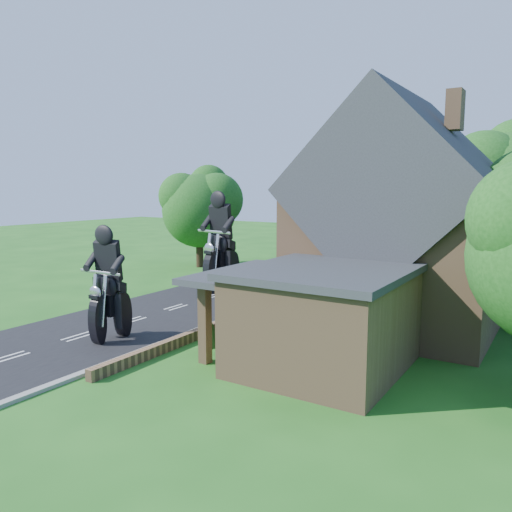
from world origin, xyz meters
The scene contains 16 objects.
ground centered at (0.00, 0.00, 0.00)m, with size 120.00×120.00×0.00m, color #1E5A19.
road centered at (0.00, 0.00, 0.01)m, with size 7.00×80.00×0.02m, color black.
kerb centered at (3.65, 0.00, 0.06)m, with size 0.30×80.00×0.12m, color gray.
garden_wall centered at (4.30, 5.00, 0.20)m, with size 0.30×22.00×0.40m, color #8B6747.
house centered at (10.49, 6.00, 4.34)m, with size 9.54×8.64×10.24m.
annex centered at (9.87, -0.80, 1.77)m, with size 7.05×5.94×3.44m.
tree_behind_left centered at (8.16, 17.13, 5.73)m, with size 6.94×6.40×9.16m.
tree_far_road centered at (-6.86, 14.11, 4.84)m, with size 6.08×5.60×7.84m.
shrub_a centered at (5.30, -1.00, 0.55)m, with size 0.90×0.90×1.10m, color black.
shrub_b centered at (5.30, 1.50, 0.55)m, with size 0.90×0.90×1.10m, color black.
shrub_c centered at (5.30, 4.00, 0.55)m, with size 0.90×0.90×1.10m, color black.
shrub_d centered at (5.30, 9.00, 0.55)m, with size 0.90×0.90×1.10m, color black.
shrub_e centered at (5.30, 11.50, 0.55)m, with size 0.90×0.90×1.10m, color black.
shrub_f centered at (5.30, 14.00, 0.55)m, with size 0.90×0.90×1.10m, color black.
motorcycle_lead centered at (1.50, -2.58, 0.70)m, with size 0.38×1.50×1.39m, color black, non-canonical shape.
motorcycle_follow centered at (-0.35, 7.43, 0.88)m, with size 0.48×1.90×1.77m, color black, non-canonical shape.
Camera 1 is at (16.80, -15.86, 6.10)m, focal length 35.00 mm.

